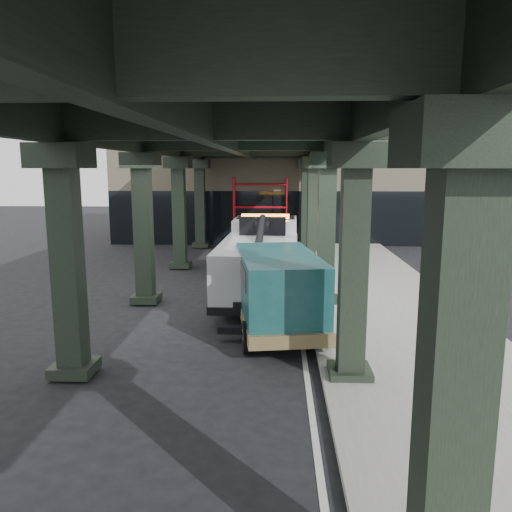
# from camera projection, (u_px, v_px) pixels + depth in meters

# --- Properties ---
(ground) EXTENTS (90.00, 90.00, 0.00)m
(ground) POSITION_uv_depth(u_px,v_px,m) (242.00, 322.00, 14.76)
(ground) COLOR black
(ground) RESTS_ON ground
(sidewalk) EXTENTS (5.00, 40.00, 0.15)m
(sidewalk) POSITION_uv_depth(u_px,v_px,m) (382.00, 304.00, 16.51)
(sidewalk) COLOR gray
(sidewalk) RESTS_ON ground
(lane_stripe) EXTENTS (0.12, 38.00, 0.01)m
(lane_stripe) POSITION_uv_depth(u_px,v_px,m) (297.00, 305.00, 16.65)
(lane_stripe) COLOR silver
(lane_stripe) RESTS_ON ground
(viaduct) EXTENTS (7.40, 32.00, 6.40)m
(viaduct) POSITION_uv_depth(u_px,v_px,m) (233.00, 138.00, 15.80)
(viaduct) COLOR black
(viaduct) RESTS_ON ground
(building) EXTENTS (22.00, 10.00, 8.00)m
(building) POSITION_uv_depth(u_px,v_px,m) (293.00, 176.00, 33.65)
(building) COLOR #C6B793
(building) RESTS_ON ground
(scaffolding) EXTENTS (3.08, 0.88, 4.00)m
(scaffolding) POSITION_uv_depth(u_px,v_px,m) (260.00, 210.00, 28.80)
(scaffolding) COLOR red
(scaffolding) RESTS_ON ground
(tow_truck) EXTENTS (2.86, 8.85, 2.87)m
(tow_truck) POSITION_uv_depth(u_px,v_px,m) (262.00, 256.00, 17.92)
(tow_truck) COLOR black
(tow_truck) RESTS_ON ground
(towed_van) EXTENTS (2.88, 5.71, 2.22)m
(towed_van) POSITION_uv_depth(u_px,v_px,m) (276.00, 288.00, 13.95)
(towed_van) COLOR #134447
(towed_van) RESTS_ON ground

